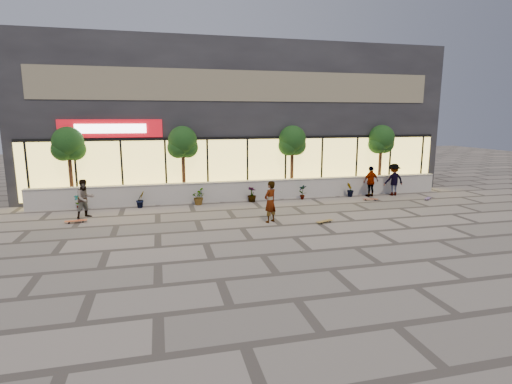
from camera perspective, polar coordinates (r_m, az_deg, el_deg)
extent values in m
plane|color=gray|center=(14.89, 5.47, -6.43)|extent=(80.00, 80.00, 0.00)
cube|color=beige|center=(21.32, -0.67, 0.21)|extent=(22.00, 0.35, 1.00)
cube|color=#B2AFA8|center=(21.23, -0.67, 1.59)|extent=(22.00, 0.42, 0.04)
cube|color=black|center=(26.36, -3.43, 10.38)|extent=(24.00, 9.00, 8.50)
cube|color=#FFDD66|center=(22.09, -1.25, 3.72)|extent=(23.04, 0.05, 3.00)
cube|color=black|center=(21.92, -1.25, 7.74)|extent=(23.04, 0.08, 0.15)
cube|color=red|center=(21.49, -20.00, 8.52)|extent=(5.00, 0.10, 0.90)
cube|color=white|center=(21.42, -20.02, 8.51)|extent=(3.40, 0.06, 0.45)
cube|color=brown|center=(21.99, -1.29, 14.92)|extent=(21.60, 0.05, 1.60)
imported|color=#113715|center=(20.62, -23.98, -1.35)|extent=(0.43, 0.29, 0.81)
imported|color=#113715|center=(20.29, -16.18, -1.02)|extent=(0.57, 0.57, 0.81)
imported|color=#113715|center=(20.35, -8.29, -0.67)|extent=(0.68, 0.77, 0.81)
imported|color=#113715|center=(20.79, -0.59, -0.32)|extent=(0.64, 0.64, 0.81)
imported|color=#113715|center=(21.59, 6.67, 0.01)|extent=(0.46, 0.35, 0.81)
imported|color=#113715|center=(22.70, 13.31, 0.32)|extent=(0.55, 0.57, 0.81)
cylinder|color=#452918|center=(21.73, -24.95, 2.41)|extent=(0.18, 0.18, 3.24)
sphere|color=#113715|center=(21.59, -25.27, 6.47)|extent=(1.50, 1.50, 1.50)
sphere|color=#113715|center=(21.62, -25.87, 5.47)|extent=(1.10, 1.10, 1.10)
sphere|color=#113715|center=(21.61, -24.52, 5.57)|extent=(1.10, 1.10, 1.10)
cylinder|color=#452918|center=(21.34, -10.31, 3.10)|extent=(0.18, 0.18, 3.24)
sphere|color=#113715|center=(21.20, -10.45, 7.25)|extent=(1.50, 1.50, 1.50)
sphere|color=#113715|center=(21.16, -11.09, 6.24)|extent=(1.10, 1.10, 1.10)
sphere|color=#113715|center=(21.29, -9.75, 6.31)|extent=(1.10, 1.10, 1.10)
cylinder|color=#452918|center=(22.50, 5.15, 3.60)|extent=(0.18, 0.18, 3.24)
sphere|color=#113715|center=(22.36, 5.21, 7.54)|extent=(1.50, 1.50, 1.50)
sphere|color=#113715|center=(22.26, 4.63, 6.61)|extent=(1.10, 1.10, 1.10)
sphere|color=#113715|center=(22.51, 5.76, 6.64)|extent=(1.10, 1.10, 1.10)
cylinder|color=#452918|center=(24.82, 17.29, 3.82)|extent=(0.18, 0.18, 3.24)
sphere|color=#113715|center=(24.70, 17.48, 7.39)|extent=(1.50, 1.50, 1.50)
sphere|color=#113715|center=(24.55, 16.99, 6.56)|extent=(1.10, 1.10, 1.10)
sphere|color=#113715|center=(24.89, 17.88, 6.56)|extent=(1.10, 1.10, 1.10)
imported|color=white|center=(16.69, 2.04, -1.40)|extent=(0.77, 0.71, 1.76)
imported|color=#947E5F|center=(19.00, -23.24, -0.87)|extent=(1.05, 1.00, 1.70)
imported|color=silver|center=(23.05, 16.09, 1.46)|extent=(1.06, 0.61, 1.70)
imported|color=maroon|center=(23.77, 19.08, 1.68)|extent=(1.17, 0.69, 1.80)
cube|color=olive|center=(16.96, 9.78, -4.10)|extent=(0.84, 0.49, 0.02)
cylinder|color=black|center=(17.20, 10.20, -4.11)|extent=(0.07, 0.05, 0.06)
cylinder|color=black|center=(17.10, 10.55, -4.21)|extent=(0.07, 0.05, 0.06)
cylinder|color=black|center=(16.86, 8.98, -4.37)|extent=(0.07, 0.05, 0.06)
cylinder|color=black|center=(16.75, 9.33, -4.48)|extent=(0.07, 0.05, 0.06)
cube|color=#C64D25|center=(18.36, -24.34, -3.75)|extent=(0.89, 0.33, 0.02)
cylinder|color=black|center=(18.44, -23.48, -3.83)|extent=(0.07, 0.04, 0.06)
cylinder|color=black|center=(18.28, -23.50, -3.95)|extent=(0.07, 0.04, 0.06)
cylinder|color=black|center=(18.47, -25.14, -3.94)|extent=(0.07, 0.04, 0.06)
cylinder|color=black|center=(18.32, -25.17, -4.05)|extent=(0.07, 0.04, 0.06)
cube|color=brown|center=(22.02, 16.03, -0.96)|extent=(0.82, 0.42, 0.02)
cylinder|color=black|center=(22.16, 16.60, -1.08)|extent=(0.06, 0.05, 0.06)
cylinder|color=black|center=(22.03, 16.69, -1.15)|extent=(0.06, 0.05, 0.06)
cylinder|color=black|center=(22.05, 15.36, -1.07)|extent=(0.06, 0.05, 0.06)
cylinder|color=black|center=(21.91, 15.44, -1.15)|extent=(0.06, 0.05, 0.06)
cube|color=#614885|center=(23.32, 23.35, -0.81)|extent=(0.70, 0.63, 0.02)
cylinder|color=black|center=(23.57, 23.31, -0.83)|extent=(0.06, 0.06, 0.05)
cylinder|color=black|center=(23.54, 23.63, -0.87)|extent=(0.06, 0.06, 0.05)
cylinder|color=black|center=(23.13, 23.04, -1.02)|extent=(0.06, 0.06, 0.05)
cylinder|color=black|center=(23.10, 23.37, -1.05)|extent=(0.06, 0.06, 0.05)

